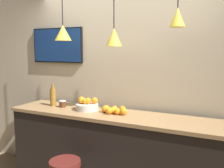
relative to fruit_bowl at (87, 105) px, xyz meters
The scene contains 10 objects.
back_wall 0.62m from the fruit_bowl, 46.16° to the left, with size 8.00×0.06×2.90m.
service_counter 0.68m from the fruit_bowl, ahead, with size 2.61×0.58×1.04m.
fruit_bowl is the anchor object (origin of this frame).
orange_pile 0.36m from the fruit_bowl, ahead, with size 0.33×0.25×0.09m.
juice_bottle 0.53m from the fruit_bowl, behind, with size 0.08×0.08×0.29m.
spread_jar 0.37m from the fruit_bowl, behind, with size 0.09×0.09×0.08m.
pendant_lamp_left 0.96m from the fruit_bowl, behind, with size 0.21×0.21×0.91m.
pendant_lamp_middle 0.90m from the fruit_bowl, ahead, with size 0.19×0.19×0.98m.
pendant_lamp_right 1.47m from the fruit_bowl, ahead, with size 0.16×0.16×0.79m.
mounted_tv 1.05m from the fruit_bowl, 154.77° to the left, with size 0.83×0.04×0.49m.
Camera 1 is at (1.22, -1.99, 1.78)m, focal length 40.00 mm.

